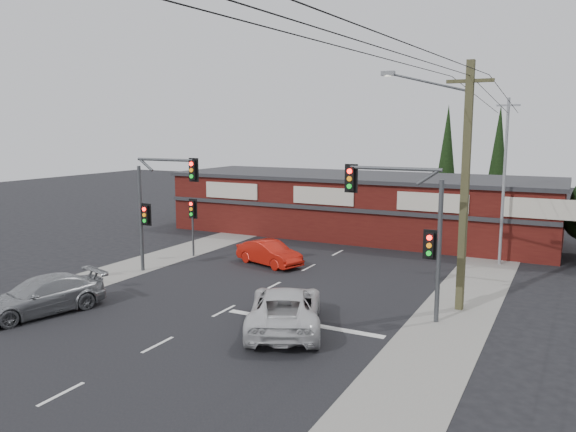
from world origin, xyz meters
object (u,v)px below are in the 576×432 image
at_px(silver_suv, 41,296).
at_px(shop_building, 359,204).
at_px(red_sedan, 269,253).
at_px(white_suv, 285,308).
at_px(utility_pole, 462,179).

relative_size(silver_suv, shop_building, 0.18).
height_order(red_sedan, shop_building, shop_building).
height_order(white_suv, red_sedan, white_suv).
bearing_deg(white_suv, silver_suv, -7.11).
height_order(white_suv, silver_suv, white_suv).
bearing_deg(shop_building, red_sedan, -96.36).
relative_size(white_suv, silver_suv, 1.11).
relative_size(silver_suv, utility_pole, 0.50).
distance_m(shop_building, utility_pole, 17.15).
distance_m(red_sedan, shop_building, 11.01).
height_order(white_suv, shop_building, shop_building).
distance_m(white_suv, silver_suv, 9.96).
bearing_deg(utility_pole, shop_building, 123.76).
height_order(silver_suv, utility_pole, utility_pole).
bearing_deg(shop_building, white_suv, -77.89).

